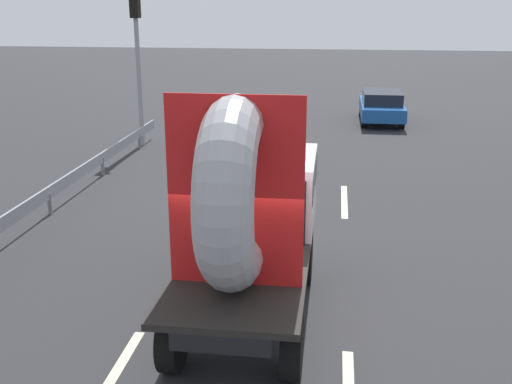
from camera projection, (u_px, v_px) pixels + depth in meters
name	position (u px, v px, depth m)	size (l,w,h in m)	color
ground_plane	(262.00, 324.00, 10.00)	(120.00, 120.00, 0.00)	#28282B
flatbed_truck	(249.00, 207.00, 9.85)	(2.02, 5.04, 3.91)	black
distant_sedan	(381.00, 106.00, 26.46)	(1.78, 4.16, 1.36)	black
traffic_light	(137.00, 46.00, 21.35)	(0.42, 0.36, 5.40)	gray
guardrail	(78.00, 174.00, 16.69)	(0.10, 14.29, 0.71)	gray
lane_dash_left_far	(217.00, 205.00, 15.86)	(2.37, 0.16, 0.01)	beige
lane_dash_right_far	(344.00, 201.00, 16.15)	(2.77, 0.16, 0.01)	beige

